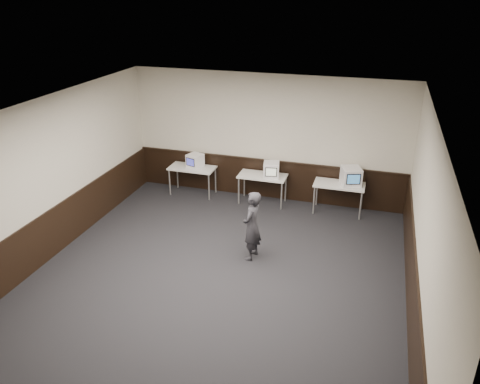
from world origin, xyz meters
name	(u,v)px	position (x,y,z in m)	size (l,w,h in m)	color
floor	(215,280)	(0.00, 0.00, 0.00)	(8.00, 8.00, 0.00)	black
ceiling	(210,115)	(0.00, 0.00, 3.20)	(8.00, 8.00, 0.00)	white
back_wall	(267,138)	(0.00, 4.00, 1.60)	(7.00, 7.00, 0.00)	beige
front_wall	(77,369)	(0.00, -4.00, 1.60)	(7.00, 7.00, 0.00)	beige
left_wall	(44,182)	(-3.50, 0.00, 1.60)	(8.00, 8.00, 0.00)	beige
right_wall	(424,232)	(3.50, 0.00, 1.60)	(8.00, 8.00, 0.00)	beige
wainscot_back	(266,179)	(0.00, 3.98, 0.50)	(6.98, 0.04, 1.00)	black
wainscot_left	(54,231)	(-3.48, 0.00, 0.50)	(0.04, 7.98, 1.00)	black
wainscot_right	(412,291)	(3.48, 0.00, 0.50)	(0.04, 7.98, 1.00)	black
wainscot_rail	(266,160)	(0.00, 3.96, 1.02)	(6.98, 0.06, 0.04)	black
desk_left	(192,170)	(-1.90, 3.60, 0.68)	(1.20, 0.60, 0.75)	silver
desk_center	(263,178)	(0.00, 3.60, 0.68)	(1.20, 0.60, 0.75)	silver
desk_right	(339,187)	(1.90, 3.60, 0.68)	(1.20, 0.60, 0.75)	silver
emac_left	(195,161)	(-1.83, 3.64, 0.93)	(0.45, 0.46, 0.35)	white
emac_center	(271,170)	(0.23, 3.55, 0.94)	(0.45, 0.47, 0.38)	white
emac_right	(351,176)	(2.15, 3.61, 0.97)	(0.56, 0.58, 0.44)	white
person	(252,226)	(0.45, 0.99, 0.73)	(0.53, 0.35, 1.46)	#28282E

